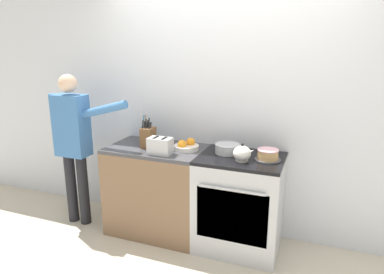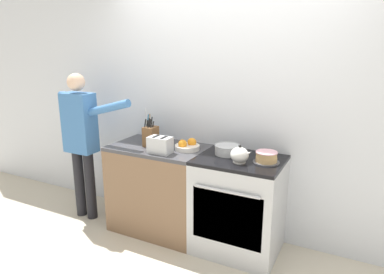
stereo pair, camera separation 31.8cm
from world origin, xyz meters
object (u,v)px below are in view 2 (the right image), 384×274
(tea_kettle, at_px, (240,155))
(utensil_crock, at_px, (148,133))
(mixing_bowl, at_px, (227,149))
(stove_range, at_px, (238,205))
(toaster, at_px, (160,145))
(layer_cake, at_px, (266,157))
(person_baker, at_px, (81,135))
(knife_block, at_px, (151,136))
(fruit_bowl, at_px, (188,145))

(tea_kettle, bearing_deg, utensil_crock, 169.22)
(mixing_bowl, relative_size, utensil_crock, 0.69)
(stove_range, bearing_deg, utensil_crock, 174.14)
(stove_range, bearing_deg, toaster, -166.02)
(layer_cake, xyz_separation_m, utensil_crock, (-1.28, 0.11, 0.04))
(person_baker, bearing_deg, toaster, 5.74)
(mixing_bowl, xyz_separation_m, knife_block, (-0.78, -0.09, 0.06))
(layer_cake, distance_m, person_baker, 1.98)
(mixing_bowl, height_order, person_baker, person_baker)
(utensil_crock, height_order, toaster, utensil_crock)
(tea_kettle, distance_m, toaster, 0.76)
(fruit_bowl, relative_size, toaster, 1.03)
(knife_block, bearing_deg, stove_range, 1.35)
(stove_range, height_order, tea_kettle, tea_kettle)
(utensil_crock, bearing_deg, stove_range, -5.86)
(stove_range, relative_size, tea_kettle, 4.68)
(knife_block, bearing_deg, tea_kettle, -4.51)
(layer_cake, relative_size, fruit_bowl, 0.94)
(tea_kettle, height_order, knife_block, knife_block)
(stove_range, distance_m, utensil_crock, 1.18)
(stove_range, xyz_separation_m, tea_kettle, (0.03, -0.10, 0.52))
(stove_range, bearing_deg, person_baker, -174.94)
(knife_block, bearing_deg, fruit_bowl, 8.86)
(tea_kettle, xyz_separation_m, toaster, (-0.75, -0.08, 0.01))
(layer_cake, bearing_deg, knife_block, -178.95)
(stove_range, bearing_deg, tea_kettle, -73.28)
(knife_block, height_order, utensil_crock, utensil_crock)
(stove_range, height_order, knife_block, knife_block)
(layer_cake, distance_m, mixing_bowl, 0.39)
(tea_kettle, relative_size, toaster, 0.83)
(stove_range, bearing_deg, fruit_bowl, 175.89)
(utensil_crock, xyz_separation_m, person_baker, (-0.69, -0.26, -0.03))
(person_baker, bearing_deg, utensil_crock, 28.03)
(utensil_crock, bearing_deg, layer_cake, -4.80)
(utensil_crock, bearing_deg, mixing_bowl, -2.61)
(mixing_bowl, distance_m, fruit_bowl, 0.40)
(mixing_bowl, xyz_separation_m, utensil_crock, (-0.90, 0.04, 0.04))
(stove_range, xyz_separation_m, mixing_bowl, (-0.15, 0.07, 0.50))
(stove_range, distance_m, fruit_bowl, 0.73)
(mixing_bowl, distance_m, person_baker, 1.60)
(fruit_bowl, bearing_deg, knife_block, -171.14)
(mixing_bowl, distance_m, knife_block, 0.79)
(knife_block, xyz_separation_m, toaster, (0.21, -0.16, -0.03))
(toaster, bearing_deg, mixing_bowl, 23.19)
(layer_cake, relative_size, toaster, 0.97)
(layer_cake, distance_m, fruit_bowl, 0.78)
(mixing_bowl, height_order, toaster, toaster)
(person_baker, bearing_deg, stove_range, 12.29)
(toaster, bearing_deg, fruit_bowl, 50.34)
(layer_cake, bearing_deg, mixing_bowl, 170.10)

